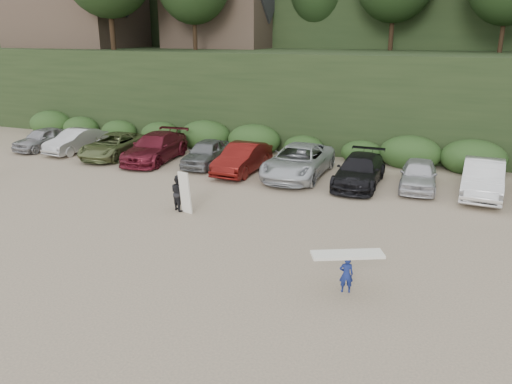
% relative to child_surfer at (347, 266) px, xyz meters
% --- Properties ---
extents(ground, '(120.00, 120.00, 0.00)m').
position_rel_child_surfer_xyz_m(ground, '(-3.83, 1.16, -0.85)').
color(ground, tan).
rests_on(ground, ground).
extents(parked_cars, '(39.36, 6.15, 1.65)m').
position_rel_child_surfer_xyz_m(parked_cars, '(-2.52, 11.17, -0.08)').
color(parked_cars, '#9B9CA0').
rests_on(parked_cars, ground).
extents(child_surfer, '(2.12, 1.42, 1.24)m').
position_rel_child_surfer_xyz_m(child_surfer, '(0.00, 0.00, 0.00)').
color(child_surfer, navy).
rests_on(child_surfer, ground).
extents(adult_surfer, '(1.23, 0.91, 1.82)m').
position_rel_child_surfer_xyz_m(adult_surfer, '(-8.06, 4.35, -0.06)').
color(adult_surfer, black).
rests_on(adult_surfer, ground).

